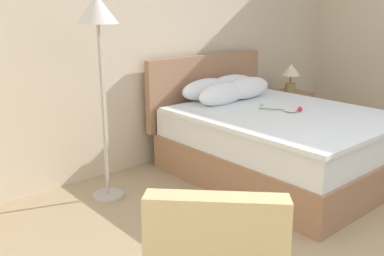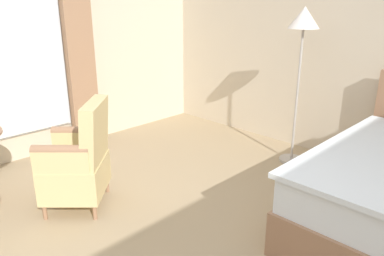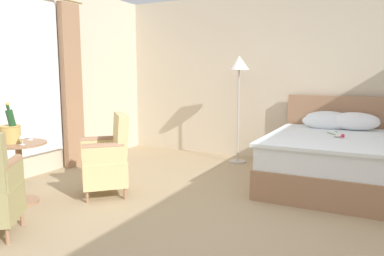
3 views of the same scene
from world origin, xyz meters
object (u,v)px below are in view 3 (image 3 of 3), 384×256
at_px(floor_lamp_brass, 239,73).
at_px(wine_glass_near_bucket, 22,137).
at_px(wine_glass_near_edge, 30,132).
at_px(bed, 334,157).
at_px(champagne_bucket, 11,131).
at_px(side_table_round, 20,167).
at_px(armchair_by_window, 107,159).

height_order(floor_lamp_brass, wine_glass_near_bucket, floor_lamp_brass).
bearing_deg(wine_glass_near_edge, floor_lamp_brass, 60.38).
bearing_deg(bed, champagne_bucket, -142.85).
bearing_deg(champagne_bucket, side_table_round, 27.28).
bearing_deg(armchair_by_window, wine_glass_near_edge, -144.96).
height_order(wine_glass_near_bucket, armchair_by_window, armchair_by_window).
distance_m(bed, champagne_bucket, 4.00).
xyz_separation_m(bed, side_table_round, (-3.10, -2.37, 0.05)).
bearing_deg(wine_glass_near_edge, armchair_by_window, 35.04).
relative_size(floor_lamp_brass, armchair_by_window, 1.76).
relative_size(wine_glass_near_bucket, wine_glass_near_edge, 0.94).
bearing_deg(side_table_round, armchair_by_window, 45.32).
bearing_deg(champagne_bucket, wine_glass_near_edge, 81.06).
bearing_deg(bed, armchair_by_window, -145.31).
relative_size(side_table_round, wine_glass_near_edge, 5.13).
xyz_separation_m(champagne_bucket, wine_glass_near_edge, (0.04, 0.23, -0.03)).
height_order(side_table_round, armchair_by_window, armchair_by_window).
distance_m(side_table_round, champagne_bucket, 0.41).
bearing_deg(wine_glass_near_bucket, floor_lamp_brass, 65.09).
bearing_deg(wine_glass_near_bucket, bed, 39.31).
relative_size(champagne_bucket, armchair_by_window, 0.46).
height_order(champagne_bucket, wine_glass_near_bucket, champagne_bucket).
distance_m(wine_glass_near_bucket, armchair_by_window, 0.99).
bearing_deg(side_table_round, wine_glass_near_bucket, -21.59).
distance_m(bed, side_table_round, 3.90).
bearing_deg(wine_glass_near_bucket, wine_glass_near_edge, 124.77).
relative_size(bed, side_table_round, 3.03).
xyz_separation_m(floor_lamp_brass, armchair_by_window, (-0.85, -2.26, -1.03)).
height_order(floor_lamp_brass, wine_glass_near_edge, floor_lamp_brass).
bearing_deg(floor_lamp_brass, wine_glass_near_bucket, -114.91).
xyz_separation_m(bed, wine_glass_near_bucket, (-2.96, -2.42, 0.42)).
bearing_deg(side_table_round, floor_lamp_brass, 62.46).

